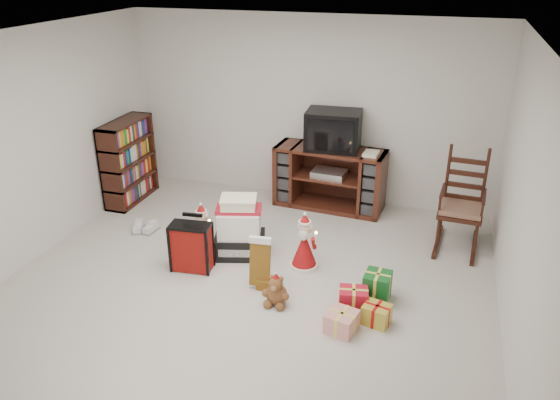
% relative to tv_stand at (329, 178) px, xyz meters
% --- Properties ---
extents(room, '(5.01, 5.01, 2.51)m').
position_rel_tv_stand_xyz_m(room, '(-0.38, -2.21, 0.83)').
color(room, beige).
rests_on(room, ground).
extents(tv_stand, '(1.49, 0.63, 0.83)m').
position_rel_tv_stand_xyz_m(tv_stand, '(0.00, 0.00, 0.00)').
color(tv_stand, '#451B13').
rests_on(tv_stand, floor).
extents(bookshelf, '(0.31, 0.94, 1.14)m').
position_rel_tv_stand_xyz_m(bookshelf, '(-2.70, -0.59, 0.13)').
color(bookshelf, '#35160E').
rests_on(bookshelf, floor).
extents(rocking_chair, '(0.55, 0.85, 1.23)m').
position_rel_tv_stand_xyz_m(rocking_chair, '(1.69, -0.61, 0.00)').
color(rocking_chair, '#35160E').
rests_on(rocking_chair, floor).
extents(gift_pile, '(0.65, 0.54, 0.70)m').
position_rel_tv_stand_xyz_m(gift_pile, '(-0.68, -1.59, -0.11)').
color(gift_pile, black).
rests_on(gift_pile, floor).
extents(red_suitcase, '(0.44, 0.26, 0.64)m').
position_rel_tv_stand_xyz_m(red_suitcase, '(-1.07, -2.05, -0.14)').
color(red_suitcase, maroon).
rests_on(red_suitcase, floor).
extents(stocking, '(0.28, 0.14, 0.58)m').
position_rel_tv_stand_xyz_m(stocking, '(-0.24, -2.16, -0.13)').
color(stocking, '#0B681B').
rests_on(stocking, floor).
extents(teddy_bear, '(0.22, 0.19, 0.32)m').
position_rel_tv_stand_xyz_m(teddy_bear, '(0.01, -2.40, -0.28)').
color(teddy_bear, brown).
rests_on(teddy_bear, floor).
extents(santa_figurine, '(0.32, 0.30, 0.65)m').
position_rel_tv_stand_xyz_m(santa_figurine, '(0.09, -1.64, -0.17)').
color(santa_figurine, maroon).
rests_on(santa_figurine, floor).
extents(mrs_claus_figurine, '(0.30, 0.28, 0.61)m').
position_rel_tv_stand_xyz_m(mrs_claus_figurine, '(-1.11, -1.67, -0.18)').
color(mrs_claus_figurine, maroon).
rests_on(mrs_claus_figurine, floor).
extents(sneaker_pair, '(0.32, 0.27, 0.09)m').
position_rel_tv_stand_xyz_m(sneaker_pair, '(-2.03, -1.42, -0.37)').
color(sneaker_pair, silver).
rests_on(sneaker_pair, floor).
extents(gift_cluster, '(0.55, 0.84, 0.25)m').
position_rel_tv_stand_xyz_m(gift_cluster, '(0.85, -2.33, -0.29)').
color(gift_cluster, '#B21426').
rests_on(gift_cluster, floor).
extents(crt_television, '(0.72, 0.55, 0.51)m').
position_rel_tv_stand_xyz_m(crt_television, '(0.02, 0.00, 0.67)').
color(crt_television, black).
rests_on(crt_television, tv_stand).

